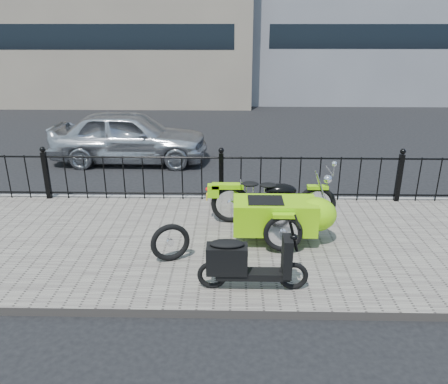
{
  "coord_description": "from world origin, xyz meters",
  "views": [
    {
      "loc": [
        0.23,
        -6.89,
        3.38
      ],
      "look_at": [
        0.08,
        -0.1,
        0.81
      ],
      "focal_mm": 35.0,
      "sensor_mm": 36.0,
      "label": 1
    }
  ],
  "objects_px": {
    "scooter": "(245,263)",
    "sedan_car": "(130,136)",
    "motorcycle_sidecar": "(285,212)",
    "spare_tire": "(170,243)"
  },
  "relations": [
    {
      "from": "scooter",
      "to": "sedan_car",
      "type": "xyz_separation_m",
      "value": [
        -2.89,
        6.17,
        0.18
      ]
    },
    {
      "from": "motorcycle_sidecar",
      "to": "sedan_car",
      "type": "distance_m",
      "value": 5.88
    },
    {
      "from": "motorcycle_sidecar",
      "to": "sedan_car",
      "type": "xyz_separation_m",
      "value": [
        -3.56,
        4.68,
        0.1
      ]
    },
    {
      "from": "scooter",
      "to": "spare_tire",
      "type": "bearing_deg",
      "value": 146.38
    },
    {
      "from": "spare_tire",
      "to": "sedan_car",
      "type": "relative_size",
      "value": 0.15
    },
    {
      "from": "spare_tire",
      "to": "sedan_car",
      "type": "distance_m",
      "value": 5.75
    },
    {
      "from": "motorcycle_sidecar",
      "to": "scooter",
      "type": "bearing_deg",
      "value": -114.27
    },
    {
      "from": "scooter",
      "to": "spare_tire",
      "type": "height_order",
      "value": "scooter"
    },
    {
      "from": "scooter",
      "to": "spare_tire",
      "type": "relative_size",
      "value": 2.48
    },
    {
      "from": "scooter",
      "to": "spare_tire",
      "type": "distance_m",
      "value": 1.3
    }
  ]
}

